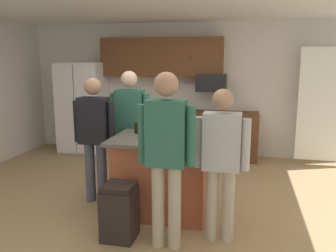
# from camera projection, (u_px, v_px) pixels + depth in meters

# --- Properties ---
(floor) EXTENTS (7.04, 7.04, 0.00)m
(floor) POSITION_uv_depth(u_px,v_px,m) (144.00, 205.00, 4.59)
(floor) COLOR tan
(floor) RESTS_ON ground
(back_wall) EXTENTS (6.40, 0.10, 2.60)m
(back_wall) POSITION_uv_depth(u_px,v_px,m) (183.00, 89.00, 7.02)
(back_wall) COLOR silver
(back_wall) RESTS_ON ground
(french_door_window_panel) EXTENTS (0.90, 0.06, 2.00)m
(french_door_window_panel) POSITION_uv_depth(u_px,v_px,m) (325.00, 105.00, 6.11)
(french_door_window_panel) COLOR white
(french_door_window_panel) RESTS_ON ground
(cabinet_run_upper) EXTENTS (2.40, 0.38, 0.75)m
(cabinet_run_upper) POSITION_uv_depth(u_px,v_px,m) (161.00, 57.00, 6.80)
(cabinet_run_upper) COLOR brown
(cabinet_run_lower) EXTENTS (1.80, 0.63, 0.90)m
(cabinet_run_lower) POSITION_uv_depth(u_px,v_px,m) (210.00, 135.00, 6.74)
(cabinet_run_lower) COLOR brown
(cabinet_run_lower) RESTS_ON ground
(refrigerator) EXTENTS (0.90, 0.76, 1.83)m
(refrigerator) POSITION_uv_depth(u_px,v_px,m) (83.00, 108.00, 7.13)
(refrigerator) COLOR white
(refrigerator) RESTS_ON ground
(microwave_over_range) EXTENTS (0.56, 0.40, 0.32)m
(microwave_over_range) POSITION_uv_depth(u_px,v_px,m) (211.00, 83.00, 6.57)
(microwave_over_range) COLOR black
(kitchen_island) EXTENTS (1.24, 0.89, 0.96)m
(kitchen_island) POSITION_uv_depth(u_px,v_px,m) (163.00, 175.00, 4.29)
(kitchen_island) COLOR #AD5638
(kitchen_island) RESTS_ON ground
(person_guest_right) EXTENTS (0.57, 0.22, 1.66)m
(person_guest_right) POSITION_uv_depth(u_px,v_px,m) (95.00, 132.00, 4.55)
(person_guest_right) COLOR #4C5166
(person_guest_right) RESTS_ON ground
(person_host_foreground) EXTENTS (0.57, 0.23, 1.74)m
(person_host_foreground) POSITION_uv_depth(u_px,v_px,m) (130.00, 123.00, 4.91)
(person_host_foreground) COLOR #383842
(person_host_foreground) RESTS_ON ground
(person_guest_left) EXTENTS (0.57, 0.22, 1.61)m
(person_guest_left) POSITION_uv_depth(u_px,v_px,m) (221.00, 156.00, 3.56)
(person_guest_left) COLOR tan
(person_guest_left) RESTS_ON ground
(person_guest_by_door) EXTENTS (0.57, 0.23, 1.78)m
(person_guest_by_door) POSITION_uv_depth(u_px,v_px,m) (166.00, 149.00, 3.40)
(person_guest_by_door) COLOR tan
(person_guest_by_door) RESTS_ON ground
(tumbler_amber) EXTENTS (0.06, 0.06, 0.17)m
(tumbler_amber) POSITION_uv_depth(u_px,v_px,m) (191.00, 134.00, 4.01)
(tumbler_amber) COLOR black
(tumbler_amber) RESTS_ON kitchen_island
(glass_short_whisky) EXTENTS (0.08, 0.08, 0.15)m
(glass_short_whisky) POSITION_uv_depth(u_px,v_px,m) (171.00, 137.00, 3.90)
(glass_short_whisky) COLOR black
(glass_short_whisky) RESTS_ON kitchen_island
(mug_blue_stoneware) EXTENTS (0.12, 0.08, 0.11)m
(mug_blue_stoneware) POSITION_uv_depth(u_px,v_px,m) (163.00, 137.00, 4.02)
(mug_blue_stoneware) COLOR white
(mug_blue_stoneware) RESTS_ON kitchen_island
(mug_ceramic_white) EXTENTS (0.13, 0.08, 0.10)m
(mug_ceramic_white) POSITION_uv_depth(u_px,v_px,m) (182.00, 136.00, 4.11)
(mug_ceramic_white) COLOR #4C6B99
(mug_ceramic_white) RESTS_ON kitchen_island
(glass_stout_tall) EXTENTS (0.07, 0.07, 0.13)m
(glass_stout_tall) POSITION_uv_depth(u_px,v_px,m) (137.00, 128.00, 4.47)
(glass_stout_tall) COLOR black
(glass_stout_tall) RESTS_ON kitchen_island
(glass_pilsner) EXTENTS (0.07, 0.07, 0.15)m
(glass_pilsner) POSITION_uv_depth(u_px,v_px,m) (202.00, 132.00, 4.21)
(glass_pilsner) COLOR black
(glass_pilsner) RESTS_ON kitchen_island
(glass_dark_ale) EXTENTS (0.07, 0.07, 0.16)m
(glass_dark_ale) POSITION_uv_depth(u_px,v_px,m) (191.00, 139.00, 3.82)
(glass_dark_ale) COLOR black
(glass_dark_ale) RESTS_ON kitchen_island
(serving_tray) EXTENTS (0.44, 0.30, 0.04)m
(serving_tray) POSITION_uv_depth(u_px,v_px,m) (158.00, 135.00, 4.25)
(serving_tray) COLOR #B7B7BC
(serving_tray) RESTS_ON kitchen_island
(trash_bin) EXTENTS (0.34, 0.34, 0.61)m
(trash_bin) POSITION_uv_depth(u_px,v_px,m) (119.00, 212.00, 3.70)
(trash_bin) COLOR black
(trash_bin) RESTS_ON ground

